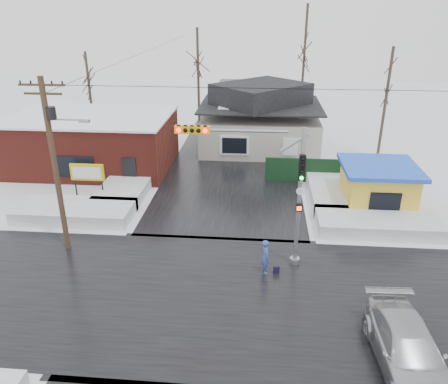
# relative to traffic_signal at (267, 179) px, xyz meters

# --- Properties ---
(ground) EXTENTS (120.00, 120.00, 0.00)m
(ground) POSITION_rel_traffic_signal_xyz_m (-2.43, -2.97, -4.54)
(ground) COLOR white
(ground) RESTS_ON ground
(road_ns) EXTENTS (10.00, 120.00, 0.02)m
(road_ns) POSITION_rel_traffic_signal_xyz_m (-2.43, -2.97, -4.53)
(road_ns) COLOR black
(road_ns) RESTS_ON ground
(road_ew) EXTENTS (120.00, 10.00, 0.02)m
(road_ew) POSITION_rel_traffic_signal_xyz_m (-2.43, -2.97, -4.53)
(road_ew) COLOR black
(road_ew) RESTS_ON ground
(snowbank_nw) EXTENTS (7.00, 3.00, 0.80)m
(snowbank_nw) POSITION_rel_traffic_signal_xyz_m (-11.43, 4.03, -4.14)
(snowbank_nw) COLOR white
(snowbank_nw) RESTS_ON ground
(snowbank_ne) EXTENTS (7.00, 3.00, 0.80)m
(snowbank_ne) POSITION_rel_traffic_signal_xyz_m (6.57, 4.03, -4.14)
(snowbank_ne) COLOR white
(snowbank_ne) RESTS_ON ground
(snowbank_nside_w) EXTENTS (3.00, 8.00, 0.80)m
(snowbank_nside_w) POSITION_rel_traffic_signal_xyz_m (-9.43, 9.03, -4.14)
(snowbank_nside_w) COLOR white
(snowbank_nside_w) RESTS_ON ground
(snowbank_nside_e) EXTENTS (3.00, 8.00, 0.80)m
(snowbank_nside_e) POSITION_rel_traffic_signal_xyz_m (4.57, 9.03, -4.14)
(snowbank_nside_e) COLOR white
(snowbank_nside_e) RESTS_ON ground
(traffic_signal) EXTENTS (6.05, 0.68, 7.00)m
(traffic_signal) POSITION_rel_traffic_signal_xyz_m (0.00, 0.00, 0.00)
(traffic_signal) COLOR gray
(traffic_signal) RESTS_ON ground
(utility_pole) EXTENTS (3.15, 0.44, 9.00)m
(utility_pole) POSITION_rel_traffic_signal_xyz_m (-10.36, 0.53, 0.57)
(utility_pole) COLOR #382619
(utility_pole) RESTS_ON ground
(brick_building) EXTENTS (12.20, 8.20, 4.12)m
(brick_building) POSITION_rel_traffic_signal_xyz_m (-13.43, 13.03, -2.46)
(brick_building) COLOR maroon
(brick_building) RESTS_ON ground
(marquee_sign) EXTENTS (2.20, 0.21, 2.55)m
(marquee_sign) POSITION_rel_traffic_signal_xyz_m (-11.43, 6.53, -2.62)
(marquee_sign) COLOR black
(marquee_sign) RESTS_ON ground
(house) EXTENTS (10.40, 8.40, 5.76)m
(house) POSITION_rel_traffic_signal_xyz_m (-0.43, 19.03, -1.92)
(house) COLOR #B9B5A7
(house) RESTS_ON ground
(kiosk) EXTENTS (4.60, 4.60, 2.88)m
(kiosk) POSITION_rel_traffic_signal_xyz_m (7.07, 7.03, -3.08)
(kiosk) COLOR yellow
(kiosk) RESTS_ON ground
(fence) EXTENTS (8.00, 0.12, 1.80)m
(fence) POSITION_rel_traffic_signal_xyz_m (4.07, 11.03, -3.64)
(fence) COLOR black
(fence) RESTS_ON ground
(tree_far_left) EXTENTS (3.00, 3.00, 10.00)m
(tree_far_left) POSITION_rel_traffic_signal_xyz_m (-6.43, 23.03, 3.41)
(tree_far_left) COLOR #332821
(tree_far_left) RESTS_ON ground
(tree_far_mid) EXTENTS (3.00, 3.00, 12.00)m
(tree_far_mid) POSITION_rel_traffic_signal_xyz_m (3.57, 25.03, 5.00)
(tree_far_mid) COLOR #332821
(tree_far_mid) RESTS_ON ground
(tree_far_right) EXTENTS (3.00, 3.00, 9.00)m
(tree_far_right) POSITION_rel_traffic_signal_xyz_m (9.57, 17.03, 2.62)
(tree_far_right) COLOR #332821
(tree_far_right) RESTS_ON ground
(tree_far_west) EXTENTS (3.00, 3.00, 8.00)m
(tree_far_west) POSITION_rel_traffic_signal_xyz_m (-16.43, 21.03, 1.82)
(tree_far_west) COLOR #332821
(tree_far_west) RESTS_ON ground
(pedestrian) EXTENTS (0.51, 0.70, 1.75)m
(pedestrian) POSITION_rel_traffic_signal_xyz_m (0.09, -0.91, -3.66)
(pedestrian) COLOR #3B4DA6
(pedestrian) RESTS_ON ground
(car) EXTENTS (2.43, 5.51, 1.57)m
(car) POSITION_rel_traffic_signal_xyz_m (5.10, -6.51, -3.75)
(car) COLOR #B9BCC1
(car) RESTS_ON ground
(shopping_bag) EXTENTS (0.30, 0.20, 0.35)m
(shopping_bag) POSITION_rel_traffic_signal_xyz_m (0.63, -0.95, -4.36)
(shopping_bag) COLOR black
(shopping_bag) RESTS_ON ground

